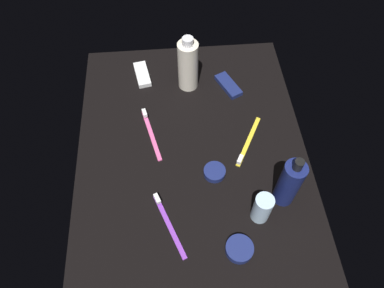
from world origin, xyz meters
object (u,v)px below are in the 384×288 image
at_px(toothbrush_yellow, 247,143).
at_px(toothbrush_purple, 168,221).
at_px(snack_bar_navy, 228,85).
at_px(cream_tin_left, 239,249).
at_px(deodorant_stick, 262,208).
at_px(cream_tin_right, 215,172).
at_px(snack_bar_white, 142,74).
at_px(bodywash_bottle, 188,65).
at_px(lotion_bottle, 289,183).
at_px(toothbrush_pink, 150,131).

bearing_deg(toothbrush_yellow, toothbrush_purple, 131.89).
bearing_deg(snack_bar_navy, cream_tin_left, 149.78).
relative_size(deodorant_stick, toothbrush_purple, 0.53).
distance_m(snack_bar_navy, cream_tin_right, 0.32).
distance_m(snack_bar_white, cream_tin_left, 0.63).
relative_size(toothbrush_purple, cream_tin_right, 2.93).
bearing_deg(cream_tin_left, cream_tin_right, 9.03).
height_order(snack_bar_navy, cream_tin_right, cream_tin_right).
distance_m(toothbrush_yellow, snack_bar_navy, 0.22).
bearing_deg(bodywash_bottle, toothbrush_yellow, -148.53).
bearing_deg(lotion_bottle, toothbrush_pink, 55.29).
relative_size(toothbrush_purple, snack_bar_white, 1.65).
bearing_deg(bodywash_bottle, cream_tin_right, -172.26).
xyz_separation_m(deodorant_stick, cream_tin_right, (0.13, 0.10, -0.04)).
relative_size(bodywash_bottle, toothbrush_purple, 1.08).
xyz_separation_m(lotion_bottle, toothbrush_yellow, (0.17, 0.06, -0.07)).
bearing_deg(toothbrush_yellow, lotion_bottle, -159.41).
bearing_deg(bodywash_bottle, toothbrush_purple, 169.15).
relative_size(bodywash_bottle, snack_bar_navy, 1.78).
distance_m(lotion_bottle, cream_tin_right, 0.20).
height_order(deodorant_stick, toothbrush_pink, deodorant_stick).
relative_size(toothbrush_pink, snack_bar_white, 1.71).
height_order(deodorant_stick, cream_tin_left, deodorant_stick).
height_order(bodywash_bottle, toothbrush_pink, bodywash_bottle).
xyz_separation_m(toothbrush_purple, snack_bar_navy, (0.43, -0.21, 0.00)).
bearing_deg(snack_bar_white, toothbrush_yellow, -145.33).
height_order(bodywash_bottle, cream_tin_right, bodywash_bottle).
bearing_deg(snack_bar_navy, deodorant_stick, 157.23).
relative_size(lotion_bottle, snack_bar_white, 1.74).
height_order(toothbrush_pink, snack_bar_navy, toothbrush_pink).
distance_m(lotion_bottle, snack_bar_navy, 0.41).
bearing_deg(deodorant_stick, snack_bar_white, 29.67).
distance_m(deodorant_stick, toothbrush_purple, 0.23).
bearing_deg(toothbrush_purple, snack_bar_white, 6.61).
distance_m(toothbrush_purple, cream_tin_left, 0.19).
relative_size(toothbrush_pink, cream_tin_right, 3.02).
bearing_deg(snack_bar_navy, toothbrush_purple, 128.91).
bearing_deg(snack_bar_navy, cream_tin_right, 140.28).
distance_m(deodorant_stick, cream_tin_right, 0.16).
bearing_deg(deodorant_stick, lotion_bottle, -57.10).
bearing_deg(toothbrush_yellow, snack_bar_white, 45.18).
relative_size(lotion_bottle, cream_tin_right, 3.07).
height_order(toothbrush_purple, toothbrush_yellow, same).
distance_m(deodorant_stick, snack_bar_navy, 0.44).
bearing_deg(deodorant_stick, toothbrush_pink, 43.80).
bearing_deg(cream_tin_left, toothbrush_yellow, -13.47).
bearing_deg(cream_tin_right, bodywash_bottle, 7.74).
bearing_deg(lotion_bottle, cream_tin_right, 63.72).
bearing_deg(snack_bar_navy, toothbrush_pink, 97.31).
relative_size(toothbrush_yellow, snack_bar_navy, 1.57).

